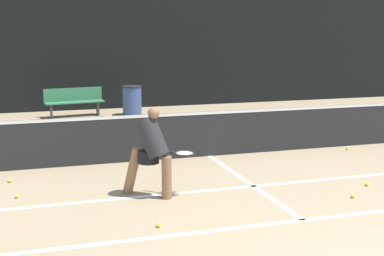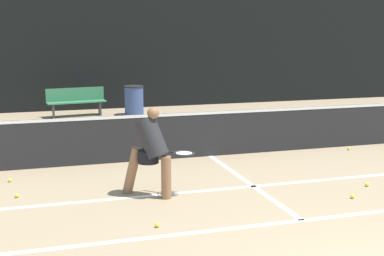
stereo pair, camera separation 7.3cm
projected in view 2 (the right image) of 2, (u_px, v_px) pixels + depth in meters
The scene contains 16 objects.
court_baseline_near at pixel (302, 220), 7.46m from camera, with size 11.00×0.10×0.01m, color white.
court_service_line at pixel (253, 186), 9.07m from camera, with size 8.25×0.10×0.01m, color white.
court_center_mark at pixel (247, 182), 9.34m from camera, with size 0.10×4.01×0.01m, color white.
net at pixel (210, 132), 11.14m from camera, with size 11.09×0.09×1.07m.
fence_back at pixel (140, 51), 17.84m from camera, with size 24.00×0.06×3.78m.
player_practicing at pixel (151, 149), 8.42m from camera, with size 1.20×0.76×1.45m.
tennis_ball_scattered_0 at pixel (10, 180), 9.32m from camera, with size 0.07×0.07×0.07m, color #D1E033.
tennis_ball_scattered_2 at pixel (17, 196), 8.46m from camera, with size 0.07×0.07×0.07m, color #D1E033.
tennis_ball_scattered_6 at pixel (367, 185), 9.06m from camera, with size 0.07×0.07×0.07m, color #D1E033.
tennis_ball_scattered_7 at pixel (157, 225), 7.20m from camera, with size 0.07×0.07×0.07m, color #D1E033.
tennis_ball_scattered_8 at pixel (353, 196), 8.43m from camera, with size 0.07×0.07×0.07m, color #D1E033.
tennis_ball_scattered_9 at pixel (349, 149), 11.77m from camera, with size 0.07×0.07×0.07m, color #D1E033.
courtside_bench at pixel (76, 101), 16.24m from camera, with size 1.80×0.60×0.86m.
trash_bin at pixel (134, 100), 16.45m from camera, with size 0.60×0.60×0.91m.
parked_car at pixel (120, 81), 20.90m from camera, with size 1.90×4.19×1.47m.
building_far at pixel (96, 34), 29.05m from camera, with size 36.00×2.40×4.69m, color beige.
Camera 2 is at (-3.52, -3.77, 2.64)m, focal length 50.00 mm.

